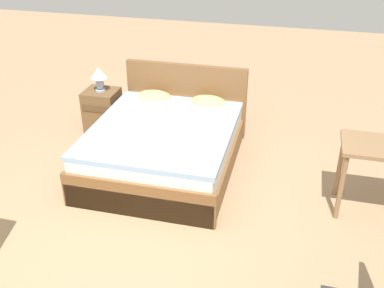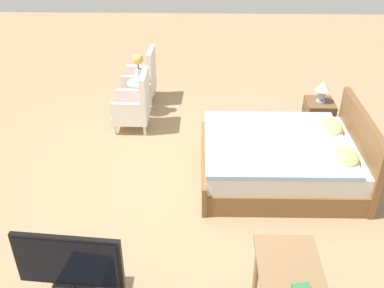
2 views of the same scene
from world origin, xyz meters
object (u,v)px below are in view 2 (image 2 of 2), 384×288
at_px(table_lamp, 323,88).
at_px(tv_flatscreen, 69,263).
at_px(nightstand, 318,119).
at_px(armchair_by_window_left, 142,80).
at_px(armchair_by_window_right, 134,106).
at_px(side_table, 140,94).
at_px(flower_vase, 138,65).
at_px(bed, 283,159).

bearing_deg(table_lamp, tv_flatscreen, -39.92).
bearing_deg(nightstand, armchair_by_window_left, -113.12).
height_order(armchair_by_window_right, tv_flatscreen, tv_flatscreen).
relative_size(side_table, flower_vase, 1.16).
bearing_deg(armchair_by_window_right, bed, 57.90).
bearing_deg(table_lamp, armchair_by_window_right, -93.93).
height_order(armchair_by_window_right, flower_vase, flower_vase).
relative_size(armchair_by_window_right, table_lamp, 2.79).
height_order(armchair_by_window_left, tv_flatscreen, tv_flatscreen).
relative_size(armchair_by_window_left, nightstand, 1.59).
height_order(bed, side_table, bed).
height_order(bed, flower_vase, flower_vase).
xyz_separation_m(side_table, flower_vase, (-0.00, 0.00, 0.50)).
distance_m(armchair_by_window_left, tv_flatscreen, 4.57).
xyz_separation_m(armchair_by_window_left, nightstand, (1.19, 2.78, -0.09)).
bearing_deg(armchair_by_window_left, tv_flatscreen, -0.54).
distance_m(bed, side_table, 2.75).
height_order(nightstand, table_lamp, table_lamp).
bearing_deg(armchair_by_window_left, flower_vase, 2.87).
xyz_separation_m(table_lamp, tv_flatscreen, (3.37, -2.82, -0.05)).
distance_m(bed, tv_flatscreen, 3.13).
height_order(armchair_by_window_left, nightstand, armchair_by_window_left).
distance_m(bed, armchair_by_window_right, 2.48).
xyz_separation_m(armchair_by_window_left, flower_vase, (0.50, 0.02, 0.47)).
distance_m(side_table, table_lamp, 2.87).
distance_m(bed, flower_vase, 2.81).
bearing_deg(table_lamp, bed, -31.18).
bearing_deg(armchair_by_window_right, armchair_by_window_left, -180.00).
xyz_separation_m(bed, side_table, (-1.81, -2.07, 0.05)).
distance_m(table_lamp, tv_flatscreen, 4.40).
bearing_deg(tv_flatscreen, flower_vase, 179.04).
bearing_deg(side_table, flower_vase, 180.00).
distance_m(side_table, flower_vase, 0.50).
relative_size(bed, table_lamp, 6.13).
height_order(armchair_by_window_left, table_lamp, armchair_by_window_left).
relative_size(table_lamp, tv_flatscreen, 0.36).
bearing_deg(armchair_by_window_right, flower_vase, 177.16).
xyz_separation_m(bed, armchair_by_window_right, (-1.32, -2.10, 0.08)).
xyz_separation_m(armchair_by_window_right, nightstand, (0.19, 2.78, -0.09)).
height_order(flower_vase, table_lamp, flower_vase).
bearing_deg(tv_flatscreen, side_table, 179.04).
relative_size(flower_vase, tv_flatscreen, 0.53).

